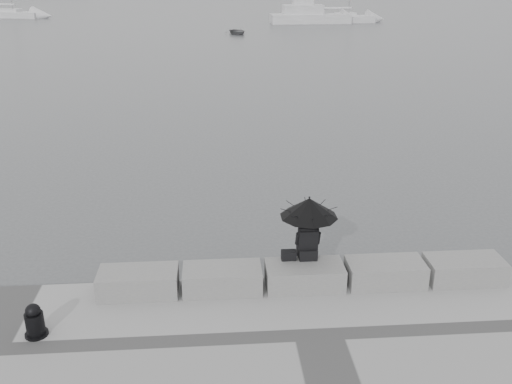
{
  "coord_description": "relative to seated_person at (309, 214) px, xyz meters",
  "views": [
    {
      "loc": [
        -1.78,
        -10.64,
        6.72
      ],
      "look_at": [
        -0.75,
        3.0,
        1.27
      ],
      "focal_mm": 40.0,
      "sensor_mm": 36.0,
      "label": 1
    }
  ],
  "objects": [
    {
      "name": "stone_block_left",
      "position": [
        -1.8,
        -0.31,
        -1.26
      ],
      "size": [
        1.6,
        0.8,
        0.5
      ],
      "primitive_type": "cube",
      "color": "slate",
      "rests_on": "promenade"
    },
    {
      "name": "stone_block_far_right",
      "position": [
        3.3,
        -0.31,
        -1.26
      ],
      "size": [
        1.6,
        0.8,
        0.5
      ],
      "primitive_type": "cube",
      "color": "slate",
      "rests_on": "promenade"
    },
    {
      "name": "stone_block_far_left",
      "position": [
        -3.5,
        -0.31,
        -1.26
      ],
      "size": [
        1.6,
        0.8,
        0.5
      ],
      "primitive_type": "cube",
      "color": "slate",
      "rests_on": "promenade"
    },
    {
      "name": "motor_cruiser",
      "position": [
        10.43,
        62.4,
        -1.11
      ],
      "size": [
        9.87,
        3.05,
        4.5
      ],
      "rotation": [
        0.0,
        0.0,
        0.03
      ],
      "color": "white",
      "rests_on": "ground"
    },
    {
      "name": "bag",
      "position": [
        -0.4,
        -0.04,
        -0.91
      ],
      "size": [
        0.31,
        0.18,
        0.2
      ],
      "primitive_type": "cube",
      "color": "black",
      "rests_on": "stone_block_centre"
    },
    {
      "name": "ground",
      "position": [
        -0.1,
        0.14,
        -2.01
      ],
      "size": [
        360.0,
        360.0,
        0.0
      ],
      "primitive_type": "plane",
      "color": "#46494B",
      "rests_on": "ground"
    },
    {
      "name": "mooring_bollard",
      "position": [
        -5.18,
        -1.62,
        -1.23
      ],
      "size": [
        0.41,
        0.41,
        0.65
      ],
      "color": "black",
      "rests_on": "promenade"
    },
    {
      "name": "sailboat_right",
      "position": [
        14.96,
        63.11,
        -1.48
      ],
      "size": [
        7.38,
        3.0,
        12.9
      ],
      "rotation": [
        0.0,
        0.0,
        0.09
      ],
      "color": "white",
      "rests_on": "ground"
    },
    {
      "name": "stone_block_right",
      "position": [
        1.6,
        -0.31,
        -1.26
      ],
      "size": [
        1.6,
        0.8,
        0.5
      ],
      "primitive_type": "cube",
      "color": "slate",
      "rests_on": "promenade"
    },
    {
      "name": "sailboat_left",
      "position": [
        -29.44,
        73.53,
        -1.5
      ],
      "size": [
        9.04,
        4.56,
        12.9
      ],
      "rotation": [
        0.0,
        0.0,
        -0.26
      ],
      "color": "white",
      "rests_on": "ground"
    },
    {
      "name": "seated_person",
      "position": [
        0.0,
        0.0,
        0.0
      ],
      "size": [
        1.2,
        1.2,
        1.39
      ],
      "rotation": [
        0.0,
        0.0,
        0.02
      ],
      "color": "black",
      "rests_on": "stone_block_centre"
    },
    {
      "name": "dinghy",
      "position": [
        0.85,
        51.07,
        -1.75
      ],
      "size": [
        3.28,
        2.29,
        0.51
      ],
      "primitive_type": "imported",
      "rotation": [
        0.0,
        0.0,
        0.37
      ],
      "color": "slate",
      "rests_on": "ground"
    },
    {
      "name": "stone_block_centre",
      "position": [
        -0.1,
        -0.31,
        -1.26
      ],
      "size": [
        1.6,
        0.8,
        0.5
      ],
      "primitive_type": "cube",
      "color": "slate",
      "rests_on": "promenade"
    }
  ]
}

